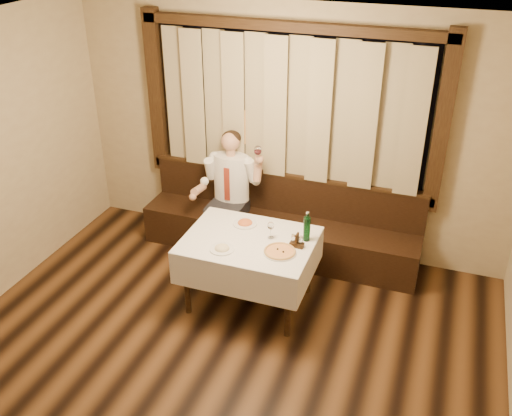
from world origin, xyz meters
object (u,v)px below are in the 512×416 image
(pasta_red, at_px, (245,221))
(pasta_cream, at_px, (222,247))
(cruet_caddy, at_px, (297,242))
(seated_man, at_px, (229,184))
(dining_table, at_px, (249,248))
(green_bottle, at_px, (307,228))
(banquette, at_px, (280,228))
(pizza, at_px, (280,251))

(pasta_red, relative_size, pasta_cream, 1.04)
(cruet_caddy, height_order, seated_man, seated_man)
(pasta_cream, bearing_deg, cruet_caddy, 24.08)
(dining_table, xyz_separation_m, green_bottle, (0.53, 0.17, 0.24))
(banquette, bearing_deg, green_bottle, -58.07)
(dining_table, relative_size, cruet_caddy, 8.83)
(banquette, xyz_separation_m, seated_man, (-0.58, -0.09, 0.52))
(pizza, xyz_separation_m, pasta_cream, (-0.53, -0.13, 0.02))
(banquette, distance_m, pasta_cream, 1.38)
(banquette, distance_m, dining_table, 1.08)
(pasta_cream, bearing_deg, pizza, 14.09)
(dining_table, bearing_deg, pasta_cream, -123.68)
(dining_table, xyz_separation_m, cruet_caddy, (0.48, 0.03, 0.16))
(banquette, xyz_separation_m, cruet_caddy, (0.48, -1.00, 0.50))
(dining_table, height_order, seated_man, seated_man)
(pasta_red, xyz_separation_m, green_bottle, (0.67, -0.09, 0.10))
(green_bottle, bearing_deg, pizza, -119.85)
(pasta_red, height_order, seated_man, seated_man)
(dining_table, relative_size, pizza, 4.00)
(banquette, bearing_deg, pizza, -72.85)
(pasta_cream, relative_size, cruet_caddy, 1.63)
(banquette, relative_size, dining_table, 2.52)
(banquette, height_order, cruet_caddy, banquette)
(dining_table, bearing_deg, green_bottle, 18.06)
(pizza, bearing_deg, cruet_caddy, 52.87)
(banquette, height_order, pizza, banquette)
(banquette, height_order, dining_table, banquette)
(pasta_cream, height_order, cruet_caddy, cruet_caddy)
(pizza, height_order, seated_man, seated_man)
(dining_table, distance_m, pizza, 0.40)
(dining_table, distance_m, seated_man, 1.12)
(dining_table, relative_size, pasta_red, 5.20)
(pasta_red, bearing_deg, banquette, 79.61)
(banquette, distance_m, green_bottle, 1.16)
(banquette, xyz_separation_m, green_bottle, (0.53, -0.85, 0.58))
(cruet_caddy, distance_m, seated_man, 1.39)
(pizza, xyz_separation_m, green_bottle, (0.17, 0.30, 0.12))
(pasta_cream, bearing_deg, dining_table, 56.32)
(pizza, distance_m, pasta_red, 0.63)
(pizza, bearing_deg, pasta_cream, -165.91)
(dining_table, height_order, pizza, pizza)
(green_bottle, xyz_separation_m, seated_man, (-1.11, 0.76, -0.06))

